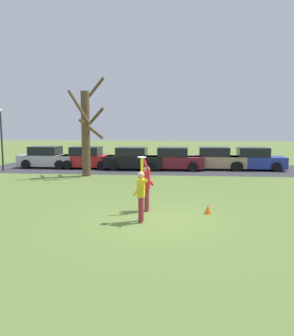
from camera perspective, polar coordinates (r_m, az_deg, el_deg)
ground_plane at (r=11.45m, az=1.16°, el=-8.60°), size 120.00×120.00×0.00m
person_catcher at (r=10.92m, az=-1.02°, el=-4.09°), size 0.49×0.55×2.08m
person_defender at (r=12.33m, az=-0.04°, el=-2.80°), size 0.49×0.55×2.04m
frisbee_disc at (r=10.98m, az=-0.86°, el=1.83°), size 0.28×0.28×0.02m
parked_car_silver at (r=26.38m, az=-16.50°, el=1.65°), size 4.15×2.14×1.59m
parked_car_red at (r=25.30m, az=-9.96°, el=1.62°), size 4.15×2.14×1.59m
parked_car_black at (r=24.23m, az=-2.33°, el=1.48°), size 4.15×2.14×1.59m
parked_car_maroon at (r=24.14m, az=4.63°, el=1.44°), size 4.15×2.14×1.59m
parked_car_tan at (r=24.77m, az=11.46°, el=1.47°), size 4.15×2.14×1.59m
parked_car_blue at (r=25.14m, az=17.65°, el=1.35°), size 4.15×2.14×1.59m
parking_strip at (r=24.54m, az=0.72°, el=-0.14°), size 24.17×6.40×0.01m
bare_tree_tall at (r=21.26m, az=-10.20°, el=6.32°), size 2.11×2.34×6.12m
lamppost_by_lot at (r=25.37m, az=-23.35°, el=5.36°), size 0.28×0.28×4.26m
field_cone_orange at (r=12.28m, az=10.24°, el=-6.86°), size 0.26×0.26×0.32m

